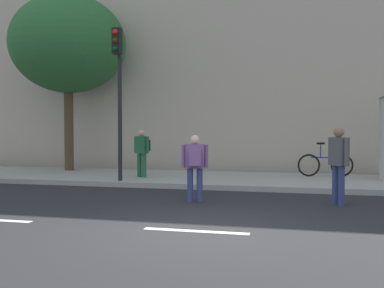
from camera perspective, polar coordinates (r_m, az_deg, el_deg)
ground_plane at (r=7.95m, az=0.46°, el=-10.55°), size 80.00×80.00×0.00m
sidewalk_curb at (r=14.75m, az=6.82°, el=-4.40°), size 36.00×4.00×0.15m
lane_markings at (r=7.95m, az=0.46°, el=-10.52°), size 25.80×0.16×0.01m
building_backdrop at (r=19.95m, az=8.71°, el=12.40°), size 36.00×5.00×10.63m
traffic_light at (r=13.95m, az=-8.94°, el=7.78°), size 0.24×0.45×4.44m
street_tree at (r=17.99m, az=-14.81°, el=11.62°), size 4.17×4.17×6.37m
pedestrian_near_pole at (r=10.84m, az=0.35°, el=-2.24°), size 0.60×0.45×1.55m
pedestrian_in_light_jacket at (r=10.89m, az=17.37°, el=-1.72°), size 0.44×0.55×1.75m
pedestrian_with_bag at (r=14.88m, az=-6.06°, el=-0.63°), size 0.55×0.49×1.50m
bicycle_leaning at (r=15.60m, az=15.89°, el=-2.40°), size 1.75×0.40×1.09m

